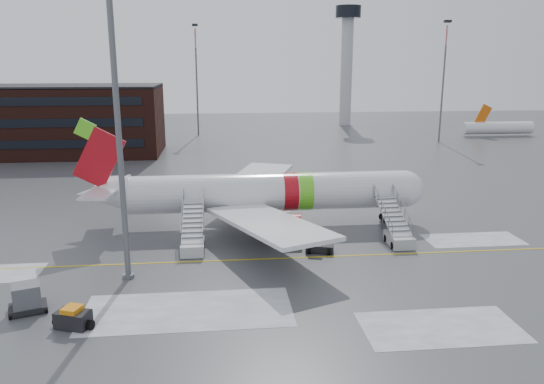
{
  "coord_description": "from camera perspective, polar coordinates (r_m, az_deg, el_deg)",
  "views": [
    {
      "loc": [
        -3.75,
        -43.15,
        16.33
      ],
      "look_at": [
        1.4,
        6.49,
        4.0
      ],
      "focal_mm": 35.0,
      "sensor_mm": 36.0,
      "label": 1
    }
  ],
  "objects": [
    {
      "name": "uld_container",
      "position": [
        39.61,
        -24.85,
        -10.4
      ],
      "size": [
        2.82,
        2.42,
        1.95
      ],
      "color": "black",
      "rests_on": "ground"
    },
    {
      "name": "pushback_tug",
      "position": [
        46.98,
        4.97,
        -5.73
      ],
      "size": [
        2.65,
        2.24,
        1.37
      ],
      "color": "black",
      "rests_on": "ground"
    },
    {
      "name": "airstair_aft",
      "position": [
        47.68,
        -8.52,
        -4.95
      ],
      "size": [
        2.05,
        7.7,
        3.48
      ],
      "color": "silver",
      "rests_on": "ground"
    },
    {
      "name": "airliner",
      "position": [
        53.4,
        -1.24,
        -0.12
      ],
      "size": [
        35.03,
        32.97,
        11.18
      ],
      "color": "silver",
      "rests_on": "ground"
    },
    {
      "name": "airstair_fwd",
      "position": [
        50.32,
        13.27,
        -4.17
      ],
      "size": [
        2.05,
        7.7,
        3.48
      ],
      "color": "#AAACB2",
      "rests_on": "ground"
    },
    {
      "name": "control_tower",
      "position": [
        142.24,
        8.07,
        14.72
      ],
      "size": [
        6.4,
        6.4,
        30.0
      ],
      "color": "#B2B5BA",
      "rests_on": "ground"
    },
    {
      "name": "light_mast_far_n",
      "position": [
        121.25,
        -8.13,
        12.56
      ],
      "size": [
        1.2,
        1.2,
        24.25
      ],
      "color": "#595B60",
      "rests_on": "ground"
    },
    {
      "name": "distant_aircraft",
      "position": [
        127.03,
        25.68,
        5.12
      ],
      "size": [
        35.0,
        18.0,
        8.0
      ],
      "primitive_type": null,
      "color": "#D8590C",
      "rests_on": "ground"
    },
    {
      "name": "light_mast_far_ne",
      "position": [
        114.7,
        17.99,
        11.97
      ],
      "size": [
        1.2,
        1.2,
        24.25
      ],
      "color": "#595B60",
      "rests_on": "ground"
    },
    {
      "name": "light_mast_near",
      "position": [
        39.99,
        -16.46,
        10.08
      ],
      "size": [
        1.2,
        1.2,
        27.33
      ],
      "color": "#595B60",
      "rests_on": "ground"
    },
    {
      "name": "ground",
      "position": [
        46.29,
        -0.9,
        -6.78
      ],
      "size": [
        260.0,
        260.0,
        0.0
      ],
      "primitive_type": "plane",
      "color": "#494C4F",
      "rests_on": "ground"
    },
    {
      "name": "baggage_tractor",
      "position": [
        36.47,
        -20.62,
        -12.64
      ],
      "size": [
        2.85,
        1.89,
        1.4
      ],
      "color": "black",
      "rests_on": "ground"
    }
  ]
}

